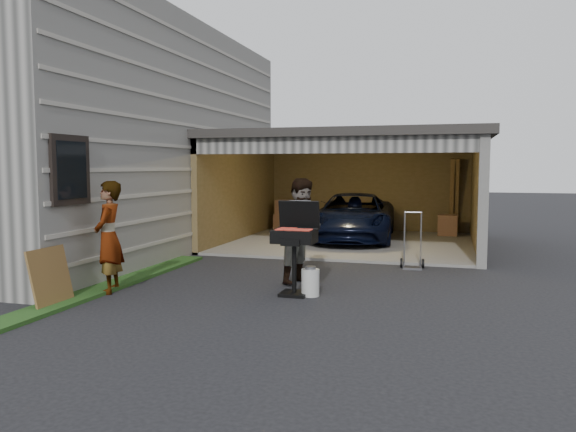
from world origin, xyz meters
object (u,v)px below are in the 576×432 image
Objects in this scene: man at (304,231)px; hand_truck at (412,257)px; plywood_panel at (50,277)px; minivan at (353,219)px; bbq_grill at (295,240)px; propane_tank at (310,283)px; woman at (109,237)px.

man is 1.59× the size of hand_truck.
plywood_panel is at bearing 150.39° from man.
plywood_panel is at bearing -114.35° from minivan.
bbq_grill is 3.71m from plywood_panel.
hand_truck is (1.75, 1.99, -0.70)m from man.
minivan is 2.46× the size of man.
plywood_panel is (-3.24, -1.74, -0.46)m from bbq_grill.
bbq_grill is 3.49× the size of propane_tank.
man is at bearing -137.07° from hand_truck.
woman is 0.98× the size of man.
minivan is 6.70m from propane_tank.
woman is 1.57× the size of hand_truck.
propane_tank is 0.49× the size of plywood_panel.
propane_tank is 0.37× the size of hand_truck.
minivan is at bearing 91.54° from bbq_grill.
man reaches higher than hand_truck.
minivan reaches higher than propane_tank.
woman is at bearing -166.87° from bbq_grill.
bbq_grill reaches higher than plywood_panel.
propane_tank is at bearing -90.58° from minivan.
man is 1.24m from propane_tank.
woman is (-2.77, -7.35, 0.28)m from minivan.
plywood_panel is 6.77m from hand_truck.
woman reaches higher than bbq_grill.
man reaches higher than propane_tank.
man is 4.31× the size of propane_tank.
bbq_grill is at bearing -154.04° from man.
woman reaches higher than minivan.
bbq_grill is (2.95, 0.69, -0.02)m from woman.
minivan is 10.59× the size of propane_tank.
hand_truck is at bearing 60.55° from bbq_grill.
hand_truck reaches higher than propane_tank.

